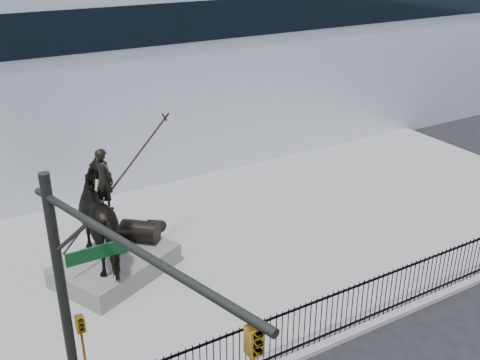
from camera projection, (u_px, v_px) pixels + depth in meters
plaza at (229, 246)px, 20.02m from camera, size 30.00×12.00×0.15m
building at (103, 57)px, 28.46m from camera, size 44.00×14.00×9.00m
picket_fence at (332, 315)px, 15.15m from camera, size 22.10×0.10×1.50m
statue_plinth at (116, 265)px, 18.15m from camera, size 4.32×3.78×0.68m
equestrian_statue at (112, 216)px, 17.48m from camera, size 4.23×3.62×3.93m
traffic_signal_left at (96, 351)px, 9.29m from camera, size 1.52×4.84×7.00m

